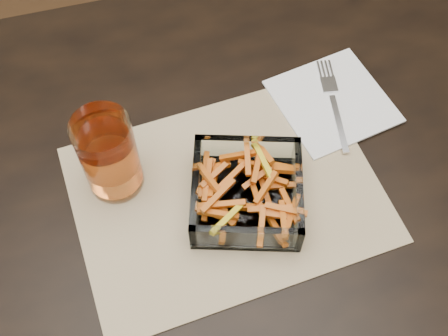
{
  "coord_description": "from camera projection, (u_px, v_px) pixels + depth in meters",
  "views": [
    {
      "loc": [
        -0.11,
        -0.39,
        1.5
      ],
      "look_at": [
        0.0,
        0.01,
        0.78
      ],
      "focal_mm": 45.0,
      "sensor_mm": 36.0,
      "label": 1
    }
  ],
  "objects": [
    {
      "name": "tumbler",
      "position": [
        110.0,
        157.0,
        0.8
      ],
      "size": [
        0.08,
        0.08,
        0.14
      ],
      "color": "white",
      "rests_on": "placemat"
    },
    {
      "name": "dining_table",
      "position": [
        225.0,
        213.0,
        0.93
      ],
      "size": [
        1.6,
        0.9,
        0.75
      ],
      "color": "black",
      "rests_on": "ground"
    },
    {
      "name": "napkin",
      "position": [
        332.0,
        101.0,
        0.93
      ],
      "size": [
        0.2,
        0.2,
        0.0
      ],
      "primitive_type": "cube",
      "rotation": [
        0.0,
        0.0,
        0.18
      ],
      "color": "white",
      "rests_on": "placemat"
    },
    {
      "name": "placemat",
      "position": [
        227.0,
        194.0,
        0.84
      ],
      "size": [
        0.47,
        0.36,
        0.0
      ],
      "primitive_type": "cube",
      "rotation": [
        0.0,
        0.0,
        0.08
      ],
      "color": "tan",
      "rests_on": "dining_table"
    },
    {
      "name": "fork",
      "position": [
        333.0,
        101.0,
        0.92
      ],
      "size": [
        0.05,
        0.19,
        0.0
      ],
      "rotation": [
        0.0,
        0.0,
        -0.17
      ],
      "color": "silver",
      "rests_on": "napkin"
    },
    {
      "name": "glass_bowl",
      "position": [
        246.0,
        194.0,
        0.81
      ],
      "size": [
        0.2,
        0.2,
        0.06
      ],
      "rotation": [
        0.0,
        0.0,
        -0.3
      ],
      "color": "white",
      "rests_on": "placemat"
    }
  ]
}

